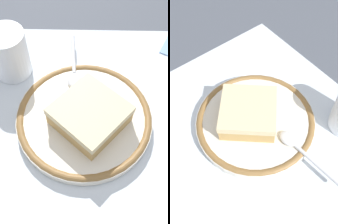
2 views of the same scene
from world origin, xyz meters
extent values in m
plane|color=#4C515B|center=(0.00, 0.00, 0.00)|extent=(2.40, 2.40, 0.00)
cube|color=silver|center=(0.00, 0.00, 0.00)|extent=(0.44, 0.43, 0.00)
cylinder|color=silver|center=(0.00, 0.02, 0.01)|extent=(0.22, 0.22, 0.01)
torus|color=olive|center=(0.00, 0.02, 0.01)|extent=(0.22, 0.22, 0.01)
cube|color=tan|center=(-0.01, 0.01, 0.03)|extent=(0.14, 0.14, 0.03)
cube|color=beige|center=(-0.01, 0.01, 0.05)|extent=(0.14, 0.14, 0.01)
ellipsoid|color=silver|center=(0.07, 0.04, 0.02)|extent=(0.04, 0.03, 0.01)
cylinder|color=silver|center=(0.13, 0.04, 0.02)|extent=(0.09, 0.01, 0.01)
camera|label=1|loc=(-0.23, 0.01, 0.40)|focal=44.86mm
camera|label=2|loc=(0.21, -0.15, 0.45)|focal=44.06mm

